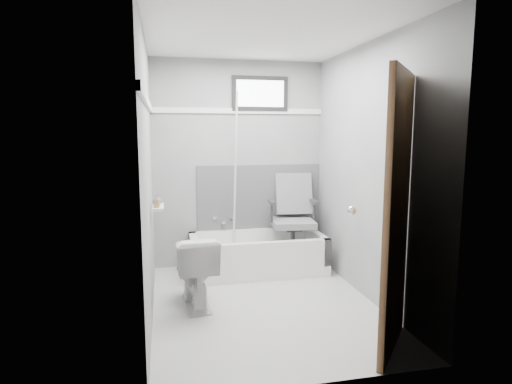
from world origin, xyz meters
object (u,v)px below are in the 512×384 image
object	(u,v)px
office_chair	(293,217)
soap_bottle_a	(157,201)
door	(456,222)
bathtub	(258,254)
soap_bottle_b	(157,200)
toilet	(195,270)

from	to	relation	value
office_chair	soap_bottle_a	size ratio (longest dim) A/B	9.53
door	office_chair	bearing A→B (deg)	100.20
bathtub	soap_bottle_b	xyz separation A→B (m)	(-1.08, -0.61, 0.75)
office_chair	toilet	xyz separation A→B (m)	(-1.19, -0.86, -0.28)
door	soap_bottle_a	xyz separation A→B (m)	(-1.92, 1.46, -0.03)
soap_bottle_a	office_chair	bearing A→B (deg)	27.76
toilet	door	xyz separation A→B (m)	(1.60, -1.40, 0.67)
soap_bottle_a	toilet	bearing A→B (deg)	-11.04
toilet	soap_bottle_a	distance (m)	0.72
office_chair	door	xyz separation A→B (m)	(0.41, -2.26, 0.39)
toilet	soap_bottle_b	world-z (taller)	soap_bottle_b
office_chair	door	size ratio (longest dim) A/B	0.49
toilet	door	size ratio (longest dim) A/B	0.33
toilet	soap_bottle_a	size ratio (longest dim) A/B	6.52
soap_bottle_a	soap_bottle_b	size ratio (longest dim) A/B	1.00
toilet	soap_bottle_a	xyz separation A→B (m)	(-0.32, 0.06, 0.64)
toilet	soap_bottle_b	size ratio (longest dim) A/B	6.53
toilet	soap_bottle_a	bearing A→B (deg)	-15.11
bathtub	toilet	bearing A→B (deg)	-133.35
toilet	office_chair	bearing A→B (deg)	-148.33
soap_bottle_a	bathtub	bearing A→B (deg)	34.56
door	soap_bottle_b	xyz separation A→B (m)	(-1.92, 1.60, -0.04)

